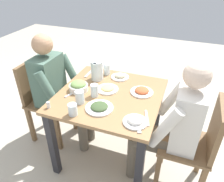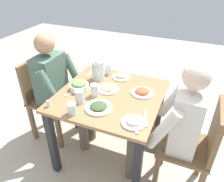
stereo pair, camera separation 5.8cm
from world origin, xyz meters
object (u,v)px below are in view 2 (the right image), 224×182
at_px(water_pitcher, 98,70).
at_px(diner_near, 172,124).
at_px(chair_far, 45,95).
at_px(water_glass_far_left, 95,90).
at_px(dining_table, 110,105).
at_px(diner_far, 59,87).
at_px(plate_beans, 121,76).
at_px(plate_dolmas, 98,107).
at_px(water_glass_near_right, 108,69).
at_px(salt_shaker, 48,103).
at_px(water_glass_by_pitcher, 80,96).
at_px(salad_bowl, 79,85).
at_px(chair_near, 196,145).
at_px(plate_fries, 108,88).
at_px(plate_yoghurt, 134,121).
at_px(plate_rice_curry, 142,92).
at_px(water_glass_center, 72,109).

bearing_deg(water_pitcher, diner_near, -111.72).
relative_size(chair_far, water_glass_far_left, 8.06).
xyz_separation_m(dining_table, diner_far, (0.04, 0.57, 0.04)).
height_order(diner_far, plate_beans, diner_far).
height_order(plate_dolmas, water_glass_near_right, water_glass_near_right).
height_order(plate_beans, salt_shaker, salt_shaker).
bearing_deg(plate_dolmas, water_glass_by_pitcher, 83.36).
height_order(chair_far, salad_bowl, chair_far).
bearing_deg(chair_near, dining_table, 82.87).
relative_size(diner_far, plate_beans, 6.74).
bearing_deg(chair_far, diner_near, -95.86).
distance_m(water_pitcher, water_glass_near_right, 0.14).
relative_size(diner_far, plate_fries, 6.09).
bearing_deg(plate_fries, plate_yoghurt, -135.06).
bearing_deg(salt_shaker, plate_rice_curry, -53.38).
xyz_separation_m(diner_far, plate_dolmas, (-0.27, -0.57, 0.10)).
bearing_deg(salad_bowl, diner_near, -93.98).
height_order(chair_far, diner_far, diner_far).
distance_m(diner_far, water_glass_by_pitcher, 0.48).
height_order(dining_table, plate_fries, plate_fries).
bearing_deg(diner_near, chair_far, 84.14).
distance_m(plate_dolmas, water_glass_far_left, 0.19).
distance_m(plate_rice_curry, salt_shaker, 0.80).
distance_m(diner_far, water_glass_near_right, 0.53).
distance_m(chair_far, water_glass_near_right, 0.74).
xyz_separation_m(dining_table, water_pitcher, (0.22, 0.21, 0.22)).
bearing_deg(water_glass_by_pitcher, plate_yoghurt, -100.03).
distance_m(plate_rice_curry, water_glass_by_pitcher, 0.55).
height_order(diner_near, water_glass_center, diner_near).
bearing_deg(chair_near, diner_near, 90.00).
xyz_separation_m(water_glass_far_left, water_glass_by_pitcher, (-0.14, 0.07, -0.00)).
bearing_deg(dining_table, chair_far, 86.97).
bearing_deg(water_glass_near_right, chair_far, 115.87).
bearing_deg(plate_rice_curry, dining_table, 114.45).
height_order(salad_bowl, water_glass_near_right, water_glass_near_right).
height_order(diner_near, water_pitcher, diner_near).
xyz_separation_m(chair_far, plate_yoghurt, (-0.34, -1.09, 0.25)).
distance_m(water_pitcher, water_glass_far_left, 0.31).
bearing_deg(salt_shaker, water_glass_near_right, -17.64).
bearing_deg(plate_dolmas, diner_near, -76.93).
height_order(chair_far, plate_yoghurt, chair_far).
bearing_deg(plate_rice_curry, diner_far, 95.28).
xyz_separation_m(diner_far, plate_rice_curry, (0.08, -0.83, 0.10)).
bearing_deg(water_glass_near_right, plate_beans, -99.51).
xyz_separation_m(dining_table, diner_near, (-0.10, -0.57, 0.04)).
xyz_separation_m(plate_rice_curry, water_glass_near_right, (0.22, 0.42, 0.04)).
height_order(chair_near, plate_dolmas, chair_near).
bearing_deg(water_glass_center, dining_table, -23.20).
height_order(plate_fries, water_glass_near_right, water_glass_near_right).
xyz_separation_m(plate_yoghurt, plate_beans, (0.61, 0.32, -0.00)).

